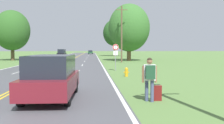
# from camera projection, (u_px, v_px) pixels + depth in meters

# --- Properties ---
(hitchhiker_person) EXTENTS (0.60, 0.44, 1.76)m
(hitchhiker_person) POSITION_uv_depth(u_px,v_px,m) (150.00, 75.00, 9.41)
(hitchhiker_person) COLOR #475175
(hitchhiker_person) RESTS_ON ground
(suitcase) EXTENTS (0.38, 0.16, 0.68)m
(suitcase) POSITION_uv_depth(u_px,v_px,m) (157.00, 93.00, 9.64)
(suitcase) COLOR maroon
(suitcase) RESTS_ON ground
(fire_hydrant) EXTENTS (0.42, 0.26, 0.70)m
(fire_hydrant) POSITION_uv_depth(u_px,v_px,m) (126.00, 72.00, 18.04)
(fire_hydrant) COLOR gold
(fire_hydrant) RESTS_ON ground
(traffic_sign) EXTENTS (0.60, 0.10, 2.56)m
(traffic_sign) POSITION_uv_depth(u_px,v_px,m) (116.00, 51.00, 22.57)
(traffic_sign) COLOR gray
(traffic_sign) RESTS_ON ground
(utility_pole_midground) EXTENTS (1.80, 0.24, 8.68)m
(utility_pole_midground) POSITION_uv_depth(u_px,v_px,m) (122.00, 33.00, 36.47)
(utility_pole_midground) COLOR brown
(utility_pole_midground) RESTS_ON ground
(tree_behind_sign) EXTENTS (7.18, 7.18, 9.90)m
(tree_behind_sign) POSITION_uv_depth(u_px,v_px,m) (129.00, 28.00, 41.21)
(tree_behind_sign) COLOR brown
(tree_behind_sign) RESTS_ON ground
(tree_mid_treeline) EXTENTS (6.28, 6.28, 9.04)m
(tree_mid_treeline) POSITION_uv_depth(u_px,v_px,m) (12.00, 30.00, 42.60)
(tree_mid_treeline) COLOR brown
(tree_mid_treeline) RESTS_ON ground
(tree_right_cluster) EXTENTS (6.65, 6.65, 10.55)m
(tree_right_cluster) POSITION_uv_depth(u_px,v_px,m) (114.00, 33.00, 68.97)
(tree_right_cluster) COLOR #473828
(tree_right_cluster) RESTS_ON ground
(car_maroon_suv_nearest) EXTENTS (2.01, 4.52, 1.85)m
(car_maroon_suv_nearest) POSITION_uv_depth(u_px,v_px,m) (52.00, 76.00, 10.01)
(car_maroon_suv_nearest) COLOR black
(car_maroon_suv_nearest) RESTS_ON ground
(car_black_van_approaching) EXTENTS (2.01, 4.46, 2.00)m
(car_black_van_approaching) POSITION_uv_depth(u_px,v_px,m) (62.00, 53.00, 61.84)
(car_black_van_approaching) COLOR black
(car_black_van_approaching) RESTS_ON ground
(car_dark_green_suv_mid_near) EXTENTS (1.89, 4.84, 1.50)m
(car_dark_green_suv_mid_near) POSITION_uv_depth(u_px,v_px,m) (91.00, 52.00, 93.84)
(car_dark_green_suv_mid_near) COLOR black
(car_dark_green_suv_mid_near) RESTS_ON ground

